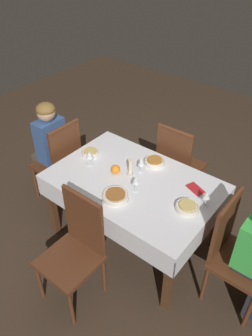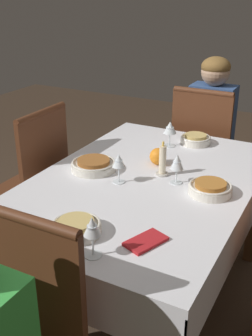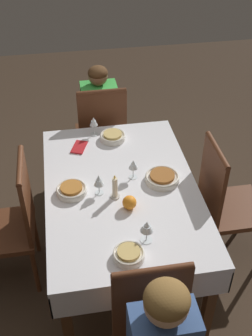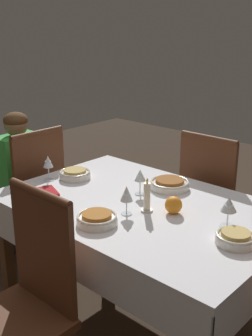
{
  "view_description": "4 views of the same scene",
  "coord_description": "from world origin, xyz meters",
  "views": [
    {
      "loc": [
        1.34,
        -1.79,
        2.6
      ],
      "look_at": [
        -0.07,
        -0.02,
        0.87
      ],
      "focal_mm": 35.0,
      "sensor_mm": 36.0,
      "label": 1
    },
    {
      "loc": [
        1.66,
        0.78,
        1.62
      ],
      "look_at": [
        0.03,
        -0.09,
        0.8
      ],
      "focal_mm": 45.0,
      "sensor_mm": 36.0,
      "label": 2
    },
    {
      "loc": [
        -2.04,
        0.31,
        2.57
      ],
      "look_at": [
        -0.01,
        -0.03,
        0.92
      ],
      "focal_mm": 45.0,
      "sensor_mm": 36.0,
      "label": 3
    },
    {
      "loc": [
        -1.32,
        1.56,
        1.65
      ],
      "look_at": [
        0.1,
        0.01,
        0.93
      ],
      "focal_mm": 45.0,
      "sensor_mm": 36.0,
      "label": 4
    }
  ],
  "objects": [
    {
      "name": "chair_west",
      "position": [
        -0.98,
        -0.01,
        0.54
      ],
      "size": [
        0.43,
        0.43,
        1.01
      ],
      "rotation": [
        0.0,
        0.0,
        -1.57
      ],
      "color": "#562D19",
      "rests_on": "ground_plane"
    },
    {
      "name": "dining_table",
      "position": [
        0.0,
        0.0,
        0.67
      ],
      "size": [
        1.49,
        0.99,
        0.75
      ],
      "color": "silver",
      "rests_on": "ground_plane"
    },
    {
      "name": "bowl_north",
      "position": [
        -0.0,
        0.32,
        0.78
      ],
      "size": [
        0.2,
        0.2,
        0.06
      ],
      "color": "silver",
      "rests_on": "dining_table"
    },
    {
      "name": "bowl_south",
      "position": [
        0.02,
        -0.28,
        0.78
      ],
      "size": [
        0.23,
        0.23,
        0.06
      ],
      "color": "silver",
      "rests_on": "dining_table"
    },
    {
      "name": "orange_fruit",
      "position": [
        -0.19,
        -0.02,
        0.8
      ],
      "size": [
        0.09,
        0.09,
        0.09
      ],
      "primitive_type": "sphere",
      "color": "orange",
      "rests_on": "dining_table"
    },
    {
      "name": "napkin_red_folded",
      "position": [
        0.49,
        0.24,
        0.76
      ],
      "size": [
        0.18,
        0.14,
        0.01
      ],
      "rotation": [
        0.0,
        0.0,
        -0.37
      ],
      "color": "red",
      "rests_on": "dining_table"
    },
    {
      "name": "person_adult_denim",
      "position": [
        -1.15,
        -0.01,
        0.67
      ],
      "size": [
        0.34,
        0.3,
        1.18
      ],
      "rotation": [
        0.0,
        0.0,
        -1.57
      ],
      "color": "#4C4233",
      "rests_on": "ground_plane"
    },
    {
      "name": "wine_glass_north",
      "position": [
        -0.03,
        0.15,
        0.86
      ],
      "size": [
        0.06,
        0.06,
        0.15
      ],
      "color": "white",
      "rests_on": "dining_table"
    },
    {
      "name": "bowl_west",
      "position": [
        -0.58,
        0.05,
        0.78
      ],
      "size": [
        0.17,
        0.17,
        0.06
      ],
      "color": "silver",
      "rests_on": "dining_table"
    },
    {
      "name": "ground_plane",
      "position": [
        0.0,
        0.0,
        0.0
      ],
      "size": [
        8.0,
        8.0,
        0.0
      ],
      "primitive_type": "plane",
      "color": "#3D2D21"
    },
    {
      "name": "chair_south",
      "position": [
        -0.01,
        -0.73,
        0.54
      ],
      "size": [
        0.43,
        0.43,
        1.01
      ],
      "color": "#562D19",
      "rests_on": "ground_plane"
    },
    {
      "name": "wine_glass_south",
      "position": [
        0.09,
        -0.09,
        0.86
      ],
      "size": [
        0.06,
        0.06,
        0.14
      ],
      "color": "white",
      "rests_on": "dining_table"
    },
    {
      "name": "wine_glass_east",
      "position": [
        0.64,
        0.11,
        0.86
      ],
      "size": [
        0.06,
        0.06,
        0.15
      ],
      "color": "white",
      "rests_on": "dining_table"
    },
    {
      "name": "bowl_east",
      "position": [
        0.55,
        -0.02,
        0.78
      ],
      "size": [
        0.19,
        0.19,
        0.06
      ],
      "color": "silver",
      "rests_on": "dining_table"
    },
    {
      "name": "candle_centerpiece",
      "position": [
        -0.08,
        0.05,
        0.82
      ],
      "size": [
        0.06,
        0.06,
        0.18
      ],
      "color": "beige",
      "rests_on": "dining_table"
    },
    {
      "name": "wine_glass_west",
      "position": [
        -0.47,
        -0.07,
        0.86
      ],
      "size": [
        0.07,
        0.07,
        0.15
      ],
      "color": "white",
      "rests_on": "dining_table"
    }
  ]
}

